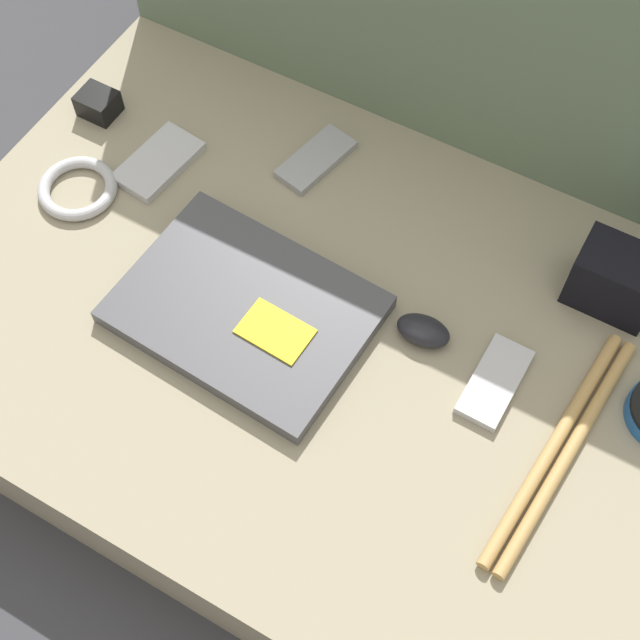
# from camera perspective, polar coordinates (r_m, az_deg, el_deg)

# --- Properties ---
(ground_plane) EXTENTS (8.00, 8.00, 0.00)m
(ground_plane) POSITION_cam_1_polar(r_m,az_deg,el_deg) (1.28, 0.00, -3.64)
(ground_plane) COLOR #38383D
(couch_seat) EXTENTS (1.09, 0.73, 0.14)m
(couch_seat) POSITION_cam_1_polar(r_m,az_deg,el_deg) (1.22, 0.00, -2.15)
(couch_seat) COLOR gray
(couch_seat) RESTS_ON ground_plane
(couch_backrest) EXTENTS (1.09, 0.20, 0.56)m
(couch_backrest) POSITION_cam_1_polar(r_m,az_deg,el_deg) (1.32, 10.45, 17.99)
(couch_backrest) COLOR #60755B
(couch_backrest) RESTS_ON ground_plane
(laptop) EXTENTS (0.33, 0.25, 0.03)m
(laptop) POSITION_cam_1_polar(r_m,az_deg,el_deg) (1.16, -4.79, 0.68)
(laptop) COLOR #47474C
(laptop) RESTS_ON couch_seat
(computer_mouse) EXTENTS (0.07, 0.05, 0.03)m
(computer_mouse) POSITION_cam_1_polar(r_m,az_deg,el_deg) (1.15, 6.63, -0.68)
(computer_mouse) COLOR black
(computer_mouse) RESTS_ON couch_seat
(phone_silver) EXTENTS (0.09, 0.14, 0.01)m
(phone_silver) POSITION_cam_1_polar(r_m,az_deg,el_deg) (1.33, -10.29, 9.91)
(phone_silver) COLOR #B7B7BC
(phone_silver) RESTS_ON couch_seat
(phone_black) EXTENTS (0.08, 0.13, 0.01)m
(phone_black) POSITION_cam_1_polar(r_m,az_deg,el_deg) (1.31, -0.27, 10.24)
(phone_black) COLOR #99999E
(phone_black) RESTS_ON couch_seat
(phone_small) EXTENTS (0.06, 0.12, 0.01)m
(phone_small) POSITION_cam_1_polar(r_m,az_deg,el_deg) (1.14, 11.12, -3.91)
(phone_small) COLOR #B7B7BC
(phone_small) RESTS_ON couch_seat
(camera_pouch) EXTENTS (0.11, 0.08, 0.09)m
(camera_pouch) POSITION_cam_1_polar(r_m,az_deg,el_deg) (1.20, 18.43, 2.50)
(camera_pouch) COLOR black
(camera_pouch) RESTS_ON couch_seat
(charger_brick) EXTENTS (0.06, 0.05, 0.04)m
(charger_brick) POSITION_cam_1_polar(r_m,az_deg,el_deg) (1.41, -14.01, 13.29)
(charger_brick) COLOR black
(charger_brick) RESTS_ON couch_seat
(cable_coil) EXTENTS (0.11, 0.11, 0.02)m
(cable_coil) POSITION_cam_1_polar(r_m,az_deg,el_deg) (1.32, -15.25, 8.13)
(cable_coil) COLOR #B2B2B7
(cable_coil) RESTS_ON couch_seat
(drumstick_pair) EXTENTS (0.06, 0.35, 0.02)m
(drumstick_pair) POSITION_cam_1_polar(r_m,az_deg,el_deg) (1.11, 15.17, -7.99)
(drumstick_pair) COLOR tan
(drumstick_pair) RESTS_ON couch_seat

